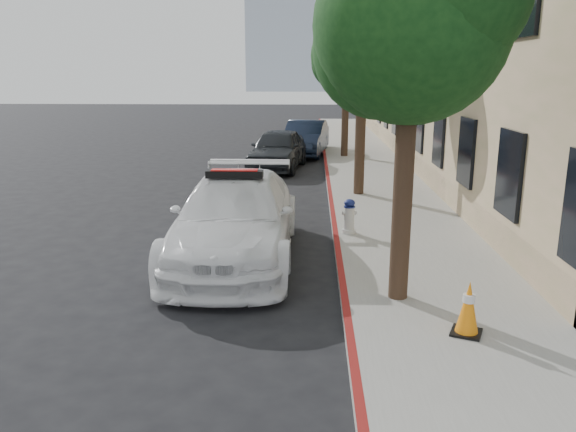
# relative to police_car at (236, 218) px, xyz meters

# --- Properties ---
(ground) EXTENTS (120.00, 120.00, 0.00)m
(ground) POSITION_rel_police_car_xyz_m (-0.02, -0.27, -0.83)
(ground) COLOR black
(ground) RESTS_ON ground
(sidewalk) EXTENTS (3.20, 50.00, 0.15)m
(sidewalk) POSITION_rel_police_car_xyz_m (3.58, 9.73, -0.75)
(sidewalk) COLOR gray
(sidewalk) RESTS_ON ground
(curb_strip) EXTENTS (0.12, 50.00, 0.15)m
(curb_strip) POSITION_rel_police_car_xyz_m (2.04, 9.73, -0.75)
(curb_strip) COLOR maroon
(curb_strip) RESTS_ON ground
(building) EXTENTS (8.00, 36.00, 10.00)m
(building) POSITION_rel_police_car_xyz_m (9.18, 14.73, 4.17)
(building) COLOR tan
(building) RESTS_ON ground
(tree_near) EXTENTS (2.92, 2.82, 5.62)m
(tree_near) POSITION_rel_police_car_xyz_m (2.91, -2.29, 3.45)
(tree_near) COLOR black
(tree_near) RESTS_ON sidewalk
(tree_mid) EXTENTS (2.77, 2.64, 5.43)m
(tree_mid) POSITION_rel_police_car_xyz_m (2.91, 5.71, 3.33)
(tree_mid) COLOR black
(tree_mid) RESTS_ON sidewalk
(tree_far) EXTENTS (3.10, 3.00, 5.81)m
(tree_far) POSITION_rel_police_car_xyz_m (2.91, 13.71, 3.56)
(tree_far) COLOR black
(tree_far) RESTS_ON sidewalk
(police_car) EXTENTS (2.34, 5.69, 1.80)m
(police_car) POSITION_rel_police_car_xyz_m (0.00, 0.00, 0.00)
(police_car) COLOR white
(police_car) RESTS_ON ground
(parked_car_mid) EXTENTS (2.38, 4.75, 1.55)m
(parked_car_mid) POSITION_rel_police_car_xyz_m (0.15, 10.97, -0.05)
(parked_car_mid) COLOR black
(parked_car_mid) RESTS_ON ground
(parked_car_far) EXTENTS (2.24, 4.88, 1.55)m
(parked_car_far) POSITION_rel_police_car_xyz_m (1.18, 14.91, -0.05)
(parked_car_far) COLOR #131C30
(parked_car_far) RESTS_ON ground
(fire_hydrant) EXTENTS (0.33, 0.30, 0.78)m
(fire_hydrant) POSITION_rel_police_car_xyz_m (2.33, 1.38, -0.30)
(fire_hydrant) COLOR silver
(fire_hydrant) RESTS_ON sidewalk
(traffic_cone) EXTENTS (0.51, 0.51, 0.75)m
(traffic_cone) POSITION_rel_police_car_xyz_m (3.63, -3.55, -0.30)
(traffic_cone) COLOR black
(traffic_cone) RESTS_ON sidewalk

